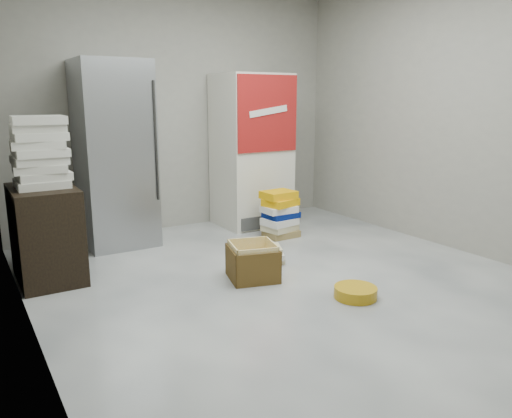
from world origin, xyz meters
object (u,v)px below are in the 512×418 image
Objects in this scene: steel_fridge at (115,155)px; cardboard_box at (253,264)px; coke_cooler at (252,151)px; phonebook_stack_main at (280,214)px; wood_shelf at (46,233)px.

cardboard_box is (0.66, -1.66, -0.82)m from steel_fridge.
coke_cooler is (1.65, -0.01, -0.05)m from steel_fridge.
coke_cooler is at bearing 80.79° from phonebook_stack_main.
phonebook_stack_main is (2.44, 0.04, -0.14)m from wood_shelf.
phonebook_stack_main is (-0.04, -0.68, -0.65)m from coke_cooler.
steel_fridge reaches higher than coke_cooler.
coke_cooler reaches higher than phonebook_stack_main.
steel_fridge is at bearing 151.27° from phonebook_stack_main.
coke_cooler is 0.94m from phonebook_stack_main.
coke_cooler is at bearing 16.28° from wood_shelf.
wood_shelf is (-2.48, -0.72, -0.50)m from coke_cooler.
steel_fridge is 3.92× the size of cardboard_box.
steel_fridge reaches higher than wood_shelf.
coke_cooler reaches higher than cardboard_box.
steel_fridge is 1.88m from phonebook_stack_main.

